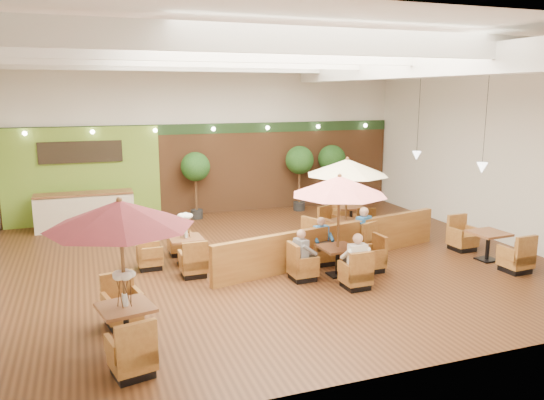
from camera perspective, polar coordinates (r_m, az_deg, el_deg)
name	(u,v)px	position (r m, az deg, el deg)	size (l,w,h in m)	color
room	(261,118)	(14.43, -1.17, 8.84)	(14.04, 14.00, 5.52)	#381E0F
service_counter	(85,211)	(17.94, -19.47, -1.13)	(3.00, 0.75, 1.18)	beige
booth_divider	(335,243)	(13.78, 6.74, -4.62)	(7.09, 0.18, 0.98)	brown
table_0	(121,235)	(9.07, -15.92, -3.66)	(2.44, 2.68, 2.64)	brown
table_1	(339,206)	(12.45, 7.20, -0.68)	(2.40, 2.40, 2.47)	brown
table_2	(345,182)	(14.98, 7.85, 1.91)	(2.50, 2.65, 2.54)	brown
table_3	(177,249)	(13.57, -10.20, -5.19)	(1.62, 2.42, 1.50)	brown
table_4	(488,247)	(14.90, 22.18, -4.67)	(0.91, 2.59, 0.97)	brown
table_5	(351,217)	(17.34, 8.49, -1.85)	(1.00, 2.48, 0.87)	brown
topiary_0	(196,169)	(18.29, -8.23, 3.29)	(1.00, 1.00, 2.32)	black
topiary_1	(300,163)	(19.41, 2.98, 4.04)	(1.03, 1.03, 2.39)	black
topiary_2	(332,161)	(19.95, 6.45, 4.17)	(1.03, 1.03, 2.39)	black
diner_0	(356,255)	(11.92, 9.05, -5.89)	(0.40, 0.32, 0.82)	white
diner_1	(322,236)	(13.46, 5.37, -3.87)	(0.37, 0.30, 0.76)	#2969B4
diner_2	(303,249)	(12.32, 3.34, -5.30)	(0.33, 0.39, 0.76)	gray
diner_3	(362,226)	(14.43, 9.64, -2.79)	(0.47, 0.45, 0.85)	#2969B4
diner_4	(362,227)	(14.44, 9.64, -2.86)	(0.45, 0.43, 0.80)	white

